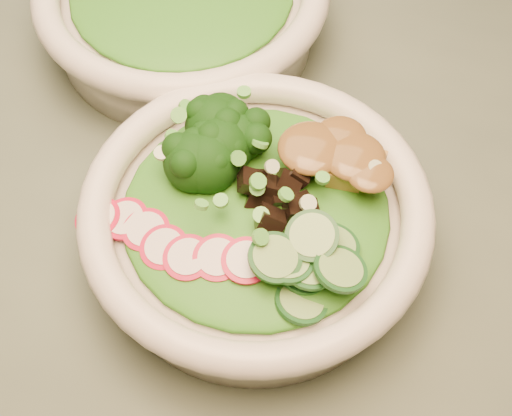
% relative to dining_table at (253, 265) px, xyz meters
% --- Properties ---
extents(dining_table, '(1.20, 0.80, 0.75)m').
position_rel_dining_table_xyz_m(dining_table, '(0.00, 0.00, 0.00)').
color(dining_table, black).
rests_on(dining_table, ground).
extents(salad_bowl, '(0.26, 0.26, 0.07)m').
position_rel_dining_table_xyz_m(salad_bowl, '(0.02, -0.04, 0.15)').
color(salad_bowl, silver).
rests_on(salad_bowl, dining_table).
extents(side_bowl, '(0.27, 0.27, 0.07)m').
position_rel_dining_table_xyz_m(side_bowl, '(-0.13, 0.14, 0.15)').
color(side_bowl, silver).
rests_on(side_bowl, dining_table).
extents(lettuce_bed, '(0.19, 0.19, 0.02)m').
position_rel_dining_table_xyz_m(lettuce_bed, '(0.02, -0.04, 0.17)').
color(lettuce_bed, '#286014').
rests_on(lettuce_bed, salad_bowl).
extents(broccoli_florets, '(0.10, 0.09, 0.04)m').
position_rel_dining_table_xyz_m(broccoli_florets, '(-0.03, -0.01, 0.19)').
color(broccoli_florets, black).
rests_on(broccoli_florets, salad_bowl).
extents(radish_slices, '(0.11, 0.08, 0.02)m').
position_rel_dining_table_xyz_m(radish_slices, '(-0.01, -0.10, 0.18)').
color(radish_slices, '#B90E30').
rests_on(radish_slices, salad_bowl).
extents(cucumber_slices, '(0.09, 0.09, 0.03)m').
position_rel_dining_table_xyz_m(cucumber_slices, '(0.07, -0.08, 0.18)').
color(cucumber_slices, '#7BAB5F').
rests_on(cucumber_slices, salad_bowl).
extents(mushroom_heap, '(0.09, 0.09, 0.04)m').
position_rel_dining_table_xyz_m(mushroom_heap, '(0.03, -0.03, 0.18)').
color(mushroom_heap, black).
rests_on(mushroom_heap, salad_bowl).
extents(tofu_cubes, '(0.10, 0.09, 0.03)m').
position_rel_dining_table_xyz_m(tofu_cubes, '(0.06, 0.01, 0.18)').
color(tofu_cubes, '#A67737').
rests_on(tofu_cubes, salad_bowl).
extents(peanut_sauce, '(0.07, 0.05, 0.02)m').
position_rel_dining_table_xyz_m(peanut_sauce, '(0.06, 0.01, 0.20)').
color(peanut_sauce, brown).
rests_on(peanut_sauce, tofu_cubes).
extents(scallion_garnish, '(0.18, 0.18, 0.02)m').
position_rel_dining_table_xyz_m(scallion_garnish, '(0.02, -0.04, 0.19)').
color(scallion_garnish, '#54B03E').
rests_on(scallion_garnish, salad_bowl).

